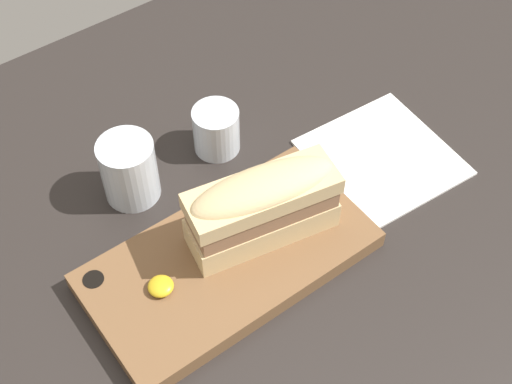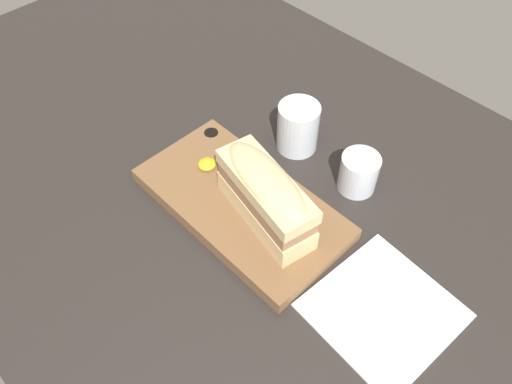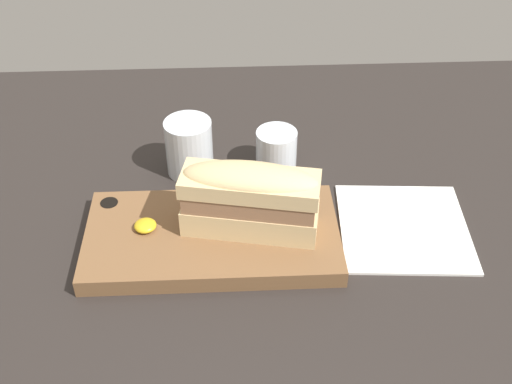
# 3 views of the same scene
# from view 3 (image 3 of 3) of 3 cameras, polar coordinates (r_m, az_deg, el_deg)

# --- Properties ---
(dining_table) EXTENTS (1.68, 0.94, 0.02)m
(dining_table) POSITION_cam_3_polar(r_m,az_deg,el_deg) (0.95, -3.33, -2.83)
(dining_table) COLOR #282321
(dining_table) RESTS_ON ground
(serving_board) EXTENTS (0.35, 0.18, 0.03)m
(serving_board) POSITION_cam_3_polar(r_m,az_deg,el_deg) (0.90, -3.94, -3.98)
(serving_board) COLOR brown
(serving_board) RESTS_ON dining_table
(sandwich) EXTENTS (0.19, 0.10, 0.10)m
(sandwich) POSITION_cam_3_polar(r_m,az_deg,el_deg) (0.86, -0.53, -0.39)
(sandwich) COLOR #DBBC84
(sandwich) RESTS_ON serving_board
(mustard_dollop) EXTENTS (0.03, 0.03, 0.01)m
(mustard_dollop) POSITION_cam_3_polar(r_m,az_deg,el_deg) (0.90, -9.81, -2.95)
(mustard_dollop) COLOR gold
(mustard_dollop) RESTS_ON serving_board
(water_glass) EXTENTS (0.07, 0.07, 0.09)m
(water_glass) POSITION_cam_3_polar(r_m,az_deg,el_deg) (1.02, -5.94, 3.71)
(water_glass) COLOR silver
(water_glass) RESTS_ON dining_table
(wine_glass) EXTENTS (0.07, 0.07, 0.07)m
(wine_glass) POSITION_cam_3_polar(r_m,az_deg,el_deg) (1.02, 1.82, 3.66)
(wine_glass) COLOR silver
(wine_glass) RESTS_ON dining_table
(napkin) EXTENTS (0.20, 0.20, 0.00)m
(napkin) POSITION_cam_3_polar(r_m,az_deg,el_deg) (0.95, 12.99, -3.09)
(napkin) COLOR white
(napkin) RESTS_ON dining_table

